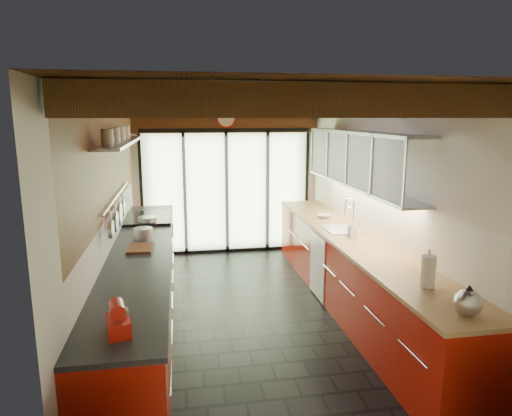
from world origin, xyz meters
name	(u,v)px	position (x,y,z in m)	size (l,w,h in m)	color
ground	(252,315)	(0.00, 0.00, 0.00)	(5.50, 5.50, 0.00)	black
room_shell	(252,181)	(0.00, 0.00, 1.65)	(5.50, 5.50, 5.50)	silver
ceiling_beams	(246,109)	(0.00, 0.38, 2.46)	(3.14, 5.06, 4.90)	#593316
glass_door	(226,159)	(0.00, 2.69, 1.66)	(2.95, 0.10, 2.90)	#C6EAAD
left_counter	(143,286)	(-1.28, 0.00, 0.46)	(0.68, 5.00, 0.92)	#A5160A
range_stove	(150,249)	(-1.28, 1.45, 0.47)	(0.66, 0.90, 0.97)	silver
right_counter	(352,273)	(1.27, 0.00, 0.46)	(0.68, 5.00, 0.92)	#A5160A
sink_assembly	(344,227)	(1.29, 0.40, 0.96)	(0.45, 0.52, 0.43)	silver
upper_cabinets_right	(360,159)	(1.43, 0.30, 1.85)	(0.34, 3.00, 3.00)	silver
left_wall_fixtures	(120,162)	(-1.47, 0.14, 1.88)	(0.28, 2.60, 0.96)	silver
stand_mixer	(118,320)	(-1.27, -2.11, 1.01)	(0.20, 0.29, 0.24)	red
pot_large	(143,234)	(-1.27, 0.35, 0.99)	(0.22, 0.22, 0.14)	silver
pot_small	(147,220)	(-1.27, 1.18, 0.97)	(0.25, 0.25, 0.10)	silver
cutting_board	(141,248)	(-1.27, -0.10, 0.94)	(0.27, 0.37, 0.03)	brown
kettle	(468,301)	(1.27, -2.25, 1.03)	(0.26, 0.28, 0.25)	silver
paper_towel	(428,272)	(1.27, -1.69, 1.06)	(0.14, 0.14, 0.34)	white
soap_bottle	(353,229)	(1.27, 0.04, 1.02)	(0.09, 0.09, 0.21)	silver
bowl	(325,216)	(1.27, 1.13, 0.94)	(0.20, 0.20, 0.05)	silver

